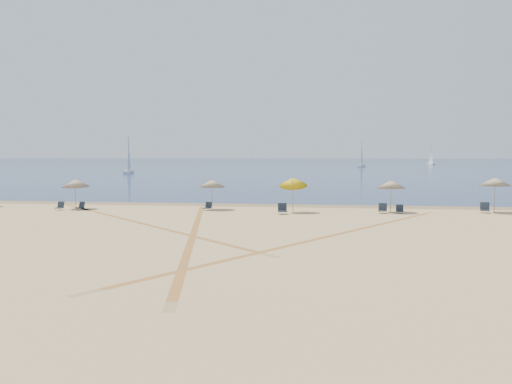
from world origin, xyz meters
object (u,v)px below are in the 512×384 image
at_px(umbrella_1, 76,183).
at_px(chair_2, 60,206).
at_px(chair_3, 81,206).
at_px(sailboat_1, 431,159).
at_px(sailboat_0, 129,162).
at_px(umbrella_5, 495,182).
at_px(chair_5, 282,209).
at_px(chair_6, 383,209).
at_px(umbrella_3, 293,182).
at_px(chair_7, 400,210).
at_px(chair_8, 485,208).
at_px(chair_4, 208,207).
at_px(umbrella_4, 391,184).
at_px(umbrella_2, 212,183).
at_px(sailboat_2, 362,159).

bearing_deg(umbrella_1, chair_2, -126.78).
height_order(chair_3, sailboat_1, sailboat_1).
bearing_deg(sailboat_0, umbrella_5, -62.57).
xyz_separation_m(chair_5, sailboat_0, (-37.66, 71.95, 1.95)).
xyz_separation_m(chair_2, chair_6, (22.68, 0.92, 0.03)).
bearing_deg(umbrella_3, chair_6, 2.33).
distance_m(chair_3, chair_6, 21.21).
height_order(chair_7, chair_8, chair_8).
distance_m(umbrella_3, chair_8, 13.15).
bearing_deg(sailboat_1, sailboat_0, -143.12).
bearing_deg(umbrella_5, chair_4, -176.52).
height_order(chair_5, sailboat_0, sailboat_0).
distance_m(umbrella_4, sailboat_1, 171.63).
distance_m(chair_3, chair_5, 14.54).
relative_size(umbrella_4, sailboat_1, 0.34).
height_order(umbrella_5, chair_8, umbrella_5).
height_order(umbrella_2, chair_3, umbrella_2).
height_order(umbrella_3, chair_7, umbrella_3).
bearing_deg(sailboat_2, umbrella_3, -83.27).
height_order(umbrella_5, sailboat_2, sailboat_2).
bearing_deg(sailboat_1, umbrella_3, -118.20).
distance_m(chair_6, sailboat_2, 131.56).
bearing_deg(umbrella_5, umbrella_1, -177.08).
relative_size(umbrella_5, chair_4, 3.62).
bearing_deg(sailboat_2, umbrella_4, -80.40).
bearing_deg(umbrella_4, chair_8, 3.87).
bearing_deg(chair_3, umbrella_1, 151.41).
bearing_deg(umbrella_1, umbrella_5, 2.92).
bearing_deg(chair_2, sailboat_0, 111.93).
bearing_deg(chair_8, chair_6, -157.39).
relative_size(chair_7, chair_8, 0.74).
relative_size(umbrella_4, sailboat_0, 0.30).
bearing_deg(sailboat_0, chair_6, -67.41).
bearing_deg(umbrella_2, umbrella_1, -174.84).
distance_m(umbrella_2, sailboat_1, 174.10).
relative_size(chair_8, sailboat_1, 0.12).
bearing_deg(chair_6, umbrella_4, 59.32).
bearing_deg(chair_5, umbrella_4, 7.67).
xyz_separation_m(umbrella_1, chair_8, (28.85, 1.13, -1.57)).
relative_size(umbrella_3, chair_6, 3.67).
bearing_deg(chair_7, chair_5, -167.09).
bearing_deg(chair_7, chair_3, -175.32).
distance_m(umbrella_2, chair_5, 6.01).
height_order(umbrella_1, chair_4, umbrella_1).
relative_size(umbrella_3, chair_2, 4.24).
relative_size(chair_6, sailboat_0, 0.10).
bearing_deg(chair_8, chair_3, -163.31).
height_order(umbrella_1, sailboat_2, sailboat_2).
xyz_separation_m(umbrella_4, umbrella_5, (7.03, 0.80, 0.18)).
height_order(umbrella_5, sailboat_0, sailboat_0).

